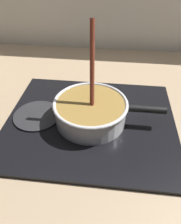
% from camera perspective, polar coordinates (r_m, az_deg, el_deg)
% --- Properties ---
extents(ground, '(2.40, 1.60, 0.04)m').
position_cam_1_polar(ground, '(0.66, -3.72, -13.52)').
color(ground, '#9E8466').
extents(hob_plate, '(0.56, 0.48, 0.01)m').
position_cam_1_polar(hob_plate, '(0.75, 0.00, -2.47)').
color(hob_plate, black).
rests_on(hob_plate, ground).
extents(burner_ring, '(0.17, 0.17, 0.01)m').
position_cam_1_polar(burner_ring, '(0.74, 0.00, -1.89)').
color(burner_ring, '#592D0C').
rests_on(burner_ring, hob_plate).
extents(spare_burner, '(0.16, 0.16, 0.01)m').
position_cam_1_polar(spare_burner, '(0.78, -13.59, -0.86)').
color(spare_burner, '#262628').
rests_on(spare_burner, hob_plate).
extents(cooking_pan, '(0.36, 0.24, 0.31)m').
position_cam_1_polar(cooking_pan, '(0.71, 0.11, 0.37)').
color(cooking_pan, silver).
rests_on(cooking_pan, hob_plate).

